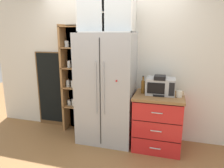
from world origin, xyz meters
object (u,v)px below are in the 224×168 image
at_px(refrigerator, 106,89).
at_px(mug_cream, 179,94).
at_px(coffee_maker, 160,85).
at_px(bottle_amber, 143,86).
at_px(microwave, 160,86).
at_px(chalkboard_menu, 51,89).

height_order(refrigerator, mug_cream, refrigerator).
bearing_deg(mug_cream, coffee_maker, 170.71).
bearing_deg(bottle_amber, mug_cream, -6.20).
height_order(microwave, bottle_amber, bottle_amber).
distance_m(coffee_maker, bottle_amber, 0.26).
bearing_deg(coffee_maker, microwave, 73.33).
bearing_deg(microwave, chalkboard_menu, 173.39).
relative_size(microwave, chalkboard_menu, 0.30).
distance_m(refrigerator, coffee_maker, 0.88).
distance_m(microwave, chalkboard_menu, 2.16).
relative_size(coffee_maker, chalkboard_menu, 0.21).
xyz_separation_m(microwave, mug_cream, (0.29, -0.09, -0.08)).
distance_m(refrigerator, microwave, 0.89).
bearing_deg(chalkboard_menu, mug_cream, -7.95).
bearing_deg(refrigerator, bottle_amber, 1.17).
bearing_deg(microwave, coffee_maker, -106.67).
xyz_separation_m(refrigerator, chalkboard_menu, (-1.25, 0.29, -0.17)).
relative_size(mug_cream, chalkboard_menu, 0.08).
height_order(refrigerator, coffee_maker, refrigerator).
bearing_deg(mug_cream, refrigerator, 177.65).
height_order(coffee_maker, chalkboard_menu, chalkboard_menu).
height_order(microwave, mug_cream, microwave).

